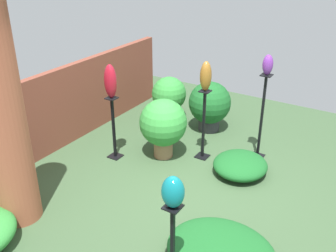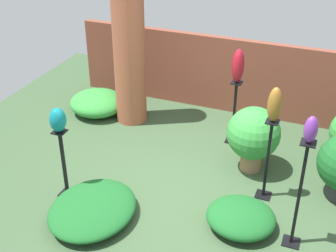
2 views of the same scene
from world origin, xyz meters
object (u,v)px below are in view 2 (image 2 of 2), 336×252
(pedestal_ruby, at_px, (234,115))
(pedestal_teal, at_px, (64,167))
(art_vase_ruby, at_px, (238,66))
(pedestal_violet, at_px, (298,200))
(art_vase_teal, at_px, (58,120))
(pedestal_bronze, at_px, (267,163))
(brick_pillar, at_px, (129,44))
(potted_plant_back_center, at_px, (253,135))
(art_vase_bronze, at_px, (275,105))
(art_vase_violet, at_px, (311,130))

(pedestal_ruby, relative_size, pedestal_teal, 1.05)
(pedestal_ruby, bearing_deg, art_vase_ruby, 0.00)
(pedestal_ruby, distance_m, pedestal_violet, 2.30)
(art_vase_teal, bearing_deg, pedestal_teal, 180.00)
(pedestal_ruby, relative_size, art_vase_ruby, 1.97)
(art_vase_ruby, distance_m, art_vase_teal, 2.72)
(pedestal_bronze, bearing_deg, brick_pillar, 153.51)
(pedestal_ruby, relative_size, art_vase_teal, 3.20)
(art_vase_ruby, bearing_deg, pedestal_teal, -128.67)
(pedestal_ruby, bearing_deg, potted_plant_back_center, -55.67)
(art_vase_bronze, bearing_deg, pedestal_bronze, 180.00)
(pedestal_teal, height_order, pedestal_violet, pedestal_violet)
(pedestal_ruby, bearing_deg, art_vase_bronze, -58.01)
(art_vase_teal, height_order, art_vase_violet, art_vase_violet)
(art_vase_ruby, height_order, potted_plant_back_center, art_vase_ruby)
(potted_plant_back_center, bearing_deg, pedestal_ruby, 124.33)
(art_vase_ruby, bearing_deg, potted_plant_back_center, -55.67)
(art_vase_violet, relative_size, potted_plant_back_center, 0.31)
(brick_pillar, bearing_deg, pedestal_teal, -87.52)
(pedestal_ruby, bearing_deg, art_vase_violet, -57.70)
(potted_plant_back_center, bearing_deg, art_vase_ruby, 124.33)
(art_vase_bronze, bearing_deg, brick_pillar, 153.51)
(art_vase_ruby, bearing_deg, brick_pillar, 177.64)
(potted_plant_back_center, bearing_deg, brick_pillar, 162.26)
(art_vase_teal, bearing_deg, pedestal_violet, 3.55)
(brick_pillar, distance_m, pedestal_violet, 3.69)
(pedestal_bronze, relative_size, art_vase_teal, 3.55)
(pedestal_teal, bearing_deg, art_vase_ruby, 51.33)
(art_vase_violet, height_order, potted_plant_back_center, art_vase_violet)
(art_vase_ruby, relative_size, potted_plant_back_center, 0.54)
(pedestal_ruby, height_order, potted_plant_back_center, pedestal_ruby)
(art_vase_bronze, bearing_deg, potted_plant_back_center, 119.10)
(brick_pillar, xyz_separation_m, art_vase_violet, (3.02, -2.01, 0.18))
(brick_pillar, xyz_separation_m, pedestal_bronze, (2.53, -1.26, -0.83))
(potted_plant_back_center, bearing_deg, art_vase_violet, -58.74)
(pedestal_ruby, bearing_deg, pedestal_violet, -57.70)
(art_vase_bronze, xyz_separation_m, art_vase_violet, (0.48, -0.75, 0.17))
(pedestal_ruby, relative_size, art_vase_violet, 3.38)
(pedestal_teal, height_order, art_vase_teal, art_vase_teal)
(art_vase_ruby, bearing_deg, art_vase_violet, -57.70)
(pedestal_ruby, distance_m, art_vase_teal, 2.79)
(pedestal_bronze, bearing_deg, art_vase_violet, -57.22)
(pedestal_ruby, height_order, art_vase_bronze, art_vase_bronze)
(pedestal_teal, distance_m, art_vase_teal, 0.69)
(pedestal_bronze, relative_size, pedestal_violet, 0.82)
(art_vase_ruby, relative_size, art_vase_violet, 1.71)
(pedestal_violet, xyz_separation_m, art_vase_bronze, (-0.48, 0.75, 0.72))
(pedestal_teal, xyz_separation_m, art_vase_ruby, (1.70, 2.12, 0.84))
(potted_plant_back_center, bearing_deg, pedestal_violet, -58.74)
(pedestal_bronze, bearing_deg, pedestal_teal, -159.10)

